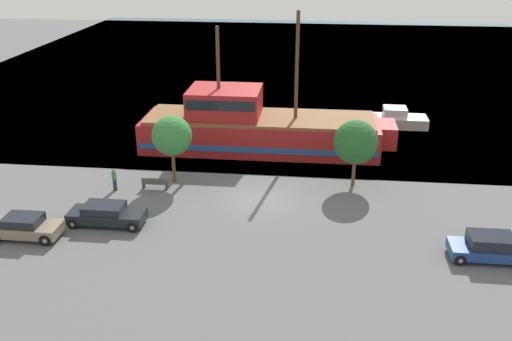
{
  "coord_description": "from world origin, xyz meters",
  "views": [
    {
      "loc": [
        3.52,
        -34.25,
        16.48
      ],
      "look_at": [
        -0.52,
        2.0,
        1.2
      ],
      "focal_mm": 40.0,
      "sensor_mm": 36.0,
      "label": 1
    }
  ],
  "objects_px": {
    "fire_hydrant": "(108,208)",
    "moored_boat_dockside": "(398,119)",
    "parked_car_curb_front": "(106,214)",
    "parked_car_curb_rear": "(492,248)",
    "pirate_ship": "(256,127)",
    "pedestrian_walking_near": "(114,179)",
    "bench_promenade_east": "(155,183)",
    "parked_car_curb_mid": "(25,227)"
  },
  "relations": [
    {
      "from": "fire_hydrant",
      "to": "moored_boat_dockside",
      "type": "bearing_deg",
      "value": 44.56
    },
    {
      "from": "parked_car_curb_front",
      "to": "parked_car_curb_rear",
      "type": "height_order",
      "value": "parked_car_curb_rear"
    },
    {
      "from": "pirate_ship",
      "to": "moored_boat_dockside",
      "type": "bearing_deg",
      "value": 30.19
    },
    {
      "from": "pirate_ship",
      "to": "parked_car_curb_rear",
      "type": "bearing_deg",
      "value": -47.22
    },
    {
      "from": "pedestrian_walking_near",
      "to": "parked_car_curb_rear",
      "type": "bearing_deg",
      "value": -15.45
    },
    {
      "from": "moored_boat_dockside",
      "to": "bench_promenade_east",
      "type": "distance_m",
      "value": 24.33
    },
    {
      "from": "fire_hydrant",
      "to": "parked_car_curb_front",
      "type": "bearing_deg",
      "value": -72.53
    },
    {
      "from": "moored_boat_dockside",
      "to": "parked_car_curb_mid",
      "type": "bearing_deg",
      "value": -135.55
    },
    {
      "from": "parked_car_curb_rear",
      "to": "bench_promenade_east",
      "type": "distance_m",
      "value": 21.8
    },
    {
      "from": "parked_car_curb_front",
      "to": "pedestrian_walking_near",
      "type": "distance_m",
      "value": 5.0
    },
    {
      "from": "moored_boat_dockside",
      "to": "parked_car_curb_rear",
      "type": "distance_m",
      "value": 23.06
    },
    {
      "from": "parked_car_curb_rear",
      "to": "moored_boat_dockside",
      "type": "bearing_deg",
      "value": 95.85
    },
    {
      "from": "bench_promenade_east",
      "to": "pedestrian_walking_near",
      "type": "relative_size",
      "value": 1.11
    },
    {
      "from": "parked_car_curb_front",
      "to": "parked_car_curb_rear",
      "type": "relative_size",
      "value": 1.01
    },
    {
      "from": "parked_car_curb_rear",
      "to": "bench_promenade_east",
      "type": "height_order",
      "value": "parked_car_curb_rear"
    },
    {
      "from": "fire_hydrant",
      "to": "parked_car_curb_mid",
      "type": "bearing_deg",
      "value": -136.18
    },
    {
      "from": "pirate_ship",
      "to": "pedestrian_walking_near",
      "type": "relative_size",
      "value": 12.82
    },
    {
      "from": "parked_car_curb_rear",
      "to": "pedestrian_walking_near",
      "type": "bearing_deg",
      "value": 164.55
    },
    {
      "from": "pirate_ship",
      "to": "parked_car_curb_rear",
      "type": "height_order",
      "value": "pirate_ship"
    },
    {
      "from": "fire_hydrant",
      "to": "bench_promenade_east",
      "type": "relative_size",
      "value": 0.43
    },
    {
      "from": "pirate_ship",
      "to": "moored_boat_dockside",
      "type": "xyz_separation_m",
      "value": [
        12.27,
        7.14,
        -1.12
      ]
    },
    {
      "from": "parked_car_curb_mid",
      "to": "bench_promenade_east",
      "type": "relative_size",
      "value": 2.27
    },
    {
      "from": "pirate_ship",
      "to": "bench_promenade_east",
      "type": "bearing_deg",
      "value": -124.28
    },
    {
      "from": "bench_promenade_east",
      "to": "pedestrian_walking_near",
      "type": "bearing_deg",
      "value": -170.27
    },
    {
      "from": "pirate_ship",
      "to": "bench_promenade_east",
      "type": "distance_m",
      "value": 10.83
    },
    {
      "from": "moored_boat_dockside",
      "to": "parked_car_curb_front",
      "type": "bearing_deg",
      "value": -132.92
    },
    {
      "from": "moored_boat_dockside",
      "to": "parked_car_curb_rear",
      "type": "bearing_deg",
      "value": -84.15
    },
    {
      "from": "bench_promenade_east",
      "to": "pedestrian_walking_near",
      "type": "distance_m",
      "value": 2.76
    },
    {
      "from": "moored_boat_dockside",
      "to": "fire_hydrant",
      "type": "xyz_separation_m",
      "value": [
        -20.27,
        -19.96,
        -0.26
      ]
    },
    {
      "from": "parked_car_curb_mid",
      "to": "pirate_ship",
      "type": "bearing_deg",
      "value": 54.49
    },
    {
      "from": "bench_promenade_east",
      "to": "pedestrian_walking_near",
      "type": "height_order",
      "value": "pedestrian_walking_near"
    },
    {
      "from": "parked_car_curb_front",
      "to": "fire_hydrant",
      "type": "xyz_separation_m",
      "value": [
        -0.43,
        1.37,
        -0.26
      ]
    },
    {
      "from": "pirate_ship",
      "to": "fire_hydrant",
      "type": "distance_m",
      "value": 15.18
    },
    {
      "from": "parked_car_curb_rear",
      "to": "parked_car_curb_mid",
      "type": "bearing_deg",
      "value": -178.85
    },
    {
      "from": "moored_boat_dockside",
      "to": "pedestrian_walking_near",
      "type": "distance_m",
      "value": 26.71
    },
    {
      "from": "pedestrian_walking_near",
      "to": "pirate_ship",
      "type": "bearing_deg",
      "value": 46.88
    },
    {
      "from": "pirate_ship",
      "to": "fire_hydrant",
      "type": "height_order",
      "value": "pirate_ship"
    },
    {
      "from": "fire_hydrant",
      "to": "pedestrian_walking_near",
      "type": "distance_m",
      "value": 3.59
    },
    {
      "from": "pirate_ship",
      "to": "moored_boat_dockside",
      "type": "height_order",
      "value": "pirate_ship"
    },
    {
      "from": "moored_boat_dockside",
      "to": "parked_car_curb_front",
      "type": "relative_size",
      "value": 1.11
    },
    {
      "from": "moored_boat_dockside",
      "to": "parked_car_curb_rear",
      "type": "height_order",
      "value": "moored_boat_dockside"
    },
    {
      "from": "parked_car_curb_mid",
      "to": "parked_car_curb_front",
      "type": "bearing_deg",
      "value": 27.61
    }
  ]
}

